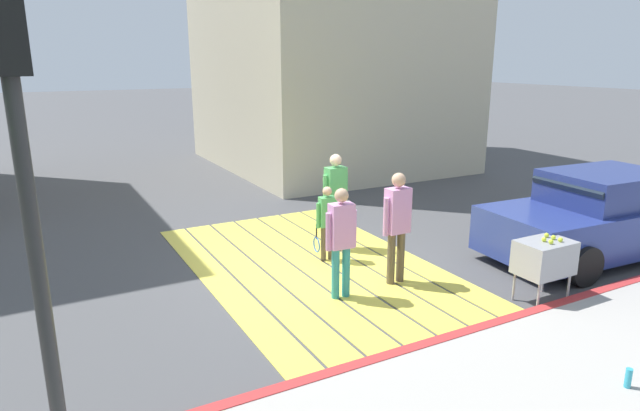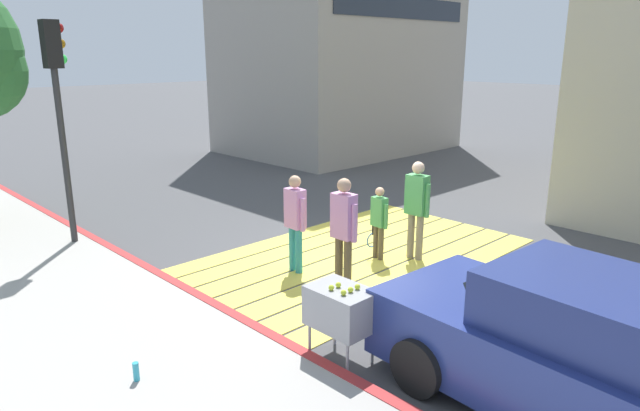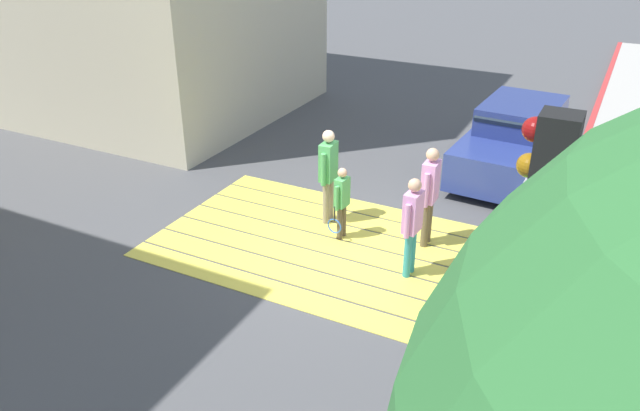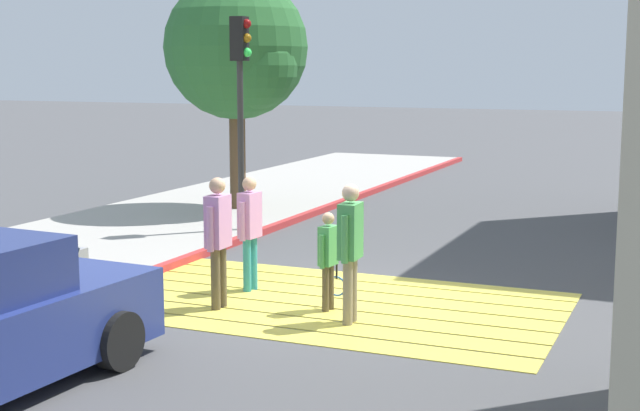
% 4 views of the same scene
% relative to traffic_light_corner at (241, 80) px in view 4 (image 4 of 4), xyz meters
% --- Properties ---
extents(ground_plane, '(120.00, 120.00, 0.00)m').
position_rel_traffic_light_corner_xyz_m(ground_plane, '(3.58, -4.19, -3.04)').
color(ground_plane, '#4C4C4F').
extents(crosswalk_stripes, '(6.40, 3.80, 0.01)m').
position_rel_traffic_light_corner_xyz_m(crosswalk_stripes, '(3.58, -4.19, -3.03)').
color(crosswalk_stripes, '#EAD64C').
rests_on(crosswalk_stripes, ground).
extents(sidewalk_west, '(4.80, 40.00, 0.12)m').
position_rel_traffic_light_corner_xyz_m(sidewalk_west, '(-2.02, -4.19, -2.98)').
color(sidewalk_west, '#ADA8A0').
rests_on(sidewalk_west, ground).
extents(curb_painted, '(0.16, 40.00, 0.13)m').
position_rel_traffic_light_corner_xyz_m(curb_painted, '(0.33, -4.19, -2.97)').
color(curb_painted, '#BC3333').
rests_on(curb_painted, ground).
extents(traffic_light_corner, '(0.39, 0.28, 4.24)m').
position_rel_traffic_light_corner_xyz_m(traffic_light_corner, '(0.00, 0.00, 0.00)').
color(traffic_light_corner, '#2D2D2D').
rests_on(traffic_light_corner, ground).
extents(street_tree, '(3.20, 3.20, 5.32)m').
position_rel_traffic_light_corner_xyz_m(street_tree, '(-1.28, 2.37, 0.59)').
color(street_tree, brown).
rests_on(street_tree, ground).
extents(tennis_ball_cart, '(0.56, 0.80, 1.02)m').
position_rel_traffic_light_corner_xyz_m(tennis_ball_cart, '(0.68, -6.52, -2.34)').
color(tennis_ball_cart, '#99999E').
rests_on(tennis_ball_cart, ground).
extents(pedestrian_adult_lead, '(0.25, 0.53, 1.82)m').
position_rel_traffic_light_corner_xyz_m(pedestrian_adult_lead, '(4.21, -5.02, -1.98)').
color(pedestrian_adult_lead, gray).
rests_on(pedestrian_adult_lead, ground).
extents(pedestrian_adult_trailing, '(0.24, 0.50, 1.71)m').
position_rel_traffic_light_corner_xyz_m(pedestrian_adult_trailing, '(2.22, -3.97, -2.04)').
color(pedestrian_adult_trailing, teal).
rests_on(pedestrian_adult_trailing, ground).
extents(pedestrian_adult_side, '(0.24, 0.53, 1.82)m').
position_rel_traffic_light_corner_xyz_m(pedestrian_adult_side, '(2.29, -5.03, -1.98)').
color(pedestrian_adult_side, brown).
rests_on(pedestrian_adult_side, ground).
extents(pedestrian_child_with_racket, '(0.29, 0.42, 1.36)m').
position_rel_traffic_light_corner_xyz_m(pedestrian_child_with_racket, '(3.71, -4.56, -2.27)').
color(pedestrian_child_with_racket, brown).
rests_on(pedestrian_child_with_racket, ground).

